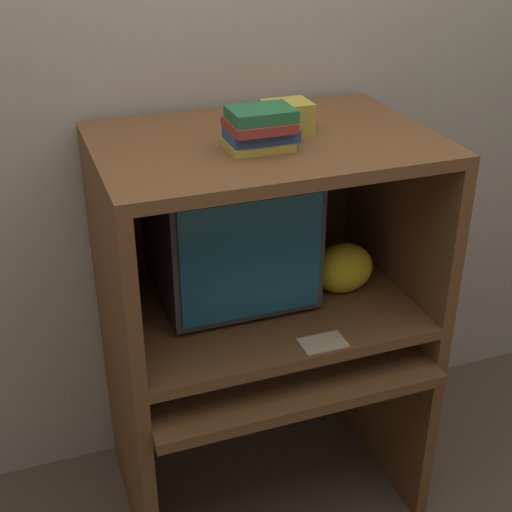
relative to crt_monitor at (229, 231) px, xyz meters
name	(u,v)px	position (x,y,z in m)	size (l,w,h in m)	color
wall_back	(222,108)	(0.08, 0.31, 0.30)	(6.00, 0.06, 2.60)	#B2A893
desk_base	(268,401)	(0.08, -0.14, -0.59)	(0.97, 0.73, 0.65)	brown
desk_monitor_shelf	(263,308)	(0.08, -0.09, -0.25)	(0.97, 0.67, 0.13)	brown
hutch_upper	(260,190)	(0.08, -0.05, 0.15)	(0.97, 0.67, 0.54)	brown
crt_monitor	(229,231)	(0.00, 0.00, 0.00)	(0.46, 0.44, 0.42)	#333338
keyboard	(266,361)	(0.04, -0.24, -0.34)	(0.47, 0.15, 0.03)	#2D2D30
mouse	(352,345)	(0.32, -0.26, -0.34)	(0.06, 0.04, 0.03)	#B7B7B7
snack_bag	(343,268)	(0.35, -0.11, -0.14)	(0.20, 0.15, 0.16)	gold
book_stack	(260,128)	(0.04, -0.17, 0.37)	(0.19, 0.15, 0.11)	gold
paper_card	(323,343)	(0.16, -0.37, -0.22)	(0.13, 0.09, 0.00)	#CCB28C
storage_box	(287,117)	(0.16, -0.07, 0.36)	(0.13, 0.11, 0.09)	gold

